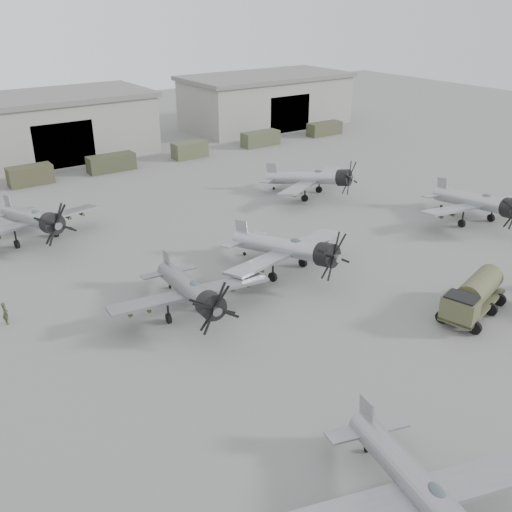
{
  "coord_description": "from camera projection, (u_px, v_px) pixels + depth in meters",
  "views": [
    {
      "loc": [
        -21.95,
        -20.94,
        21.31
      ],
      "look_at": [
        1.4,
        12.55,
        2.5
      ],
      "focal_mm": 40.0,
      "sensor_mm": 36.0,
      "label": 1
    }
  ],
  "objects": [
    {
      "name": "ground",
      "position": [
        351.0,
        366.0,
        35.92
      ],
      "size": [
        220.0,
        220.0,
        0.0
      ],
      "primitive_type": "plane",
      "color": "#5F5F5C",
      "rests_on": "ground"
    },
    {
      "name": "hangar_center",
      "position": [
        47.0,
        126.0,
        80.25
      ],
      "size": [
        29.0,
        14.8,
        8.7
      ],
      "color": "gray",
      "rests_on": "ground"
    },
    {
      "name": "hangar_right",
      "position": [
        266.0,
        100.0,
        99.98
      ],
      "size": [
        29.0,
        14.8,
        8.7
      ],
      "color": "gray",
      "rests_on": "ground"
    },
    {
      "name": "support_truck_3",
      "position": [
        30.0,
        175.0,
        69.51
      ],
      "size": [
        5.24,
        2.2,
        2.33
      ],
      "primitive_type": "cube",
      "color": "#3A3B26",
      "rests_on": "ground"
    },
    {
      "name": "support_truck_4",
      "position": [
        111.0,
        163.0,
        74.94
      ],
      "size": [
        6.21,
        2.2,
        2.17
      ],
      "primitive_type": "cube",
      "color": "#353925",
      "rests_on": "ground"
    },
    {
      "name": "support_truck_5",
      "position": [
        190.0,
        150.0,
        81.01
      ],
      "size": [
        4.95,
        2.2,
        2.25
      ],
      "primitive_type": "cube",
      "color": "#444A30",
      "rests_on": "ground"
    },
    {
      "name": "support_truck_6",
      "position": [
        261.0,
        139.0,
        87.44
      ],
      "size": [
        6.05,
        2.2,
        2.19
      ],
      "primitive_type": "cube",
      "color": "#41472E",
      "rests_on": "ground"
    },
    {
      "name": "support_truck_7",
      "position": [
        325.0,
        129.0,
        94.21
      ],
      "size": [
        6.06,
        2.2,
        2.07
      ],
      "primitive_type": "cube",
      "color": "#3D4029",
      "rests_on": "ground"
    },
    {
      "name": "aircraft_near_1",
      "position": [
        426.0,
        495.0,
        23.95
      ],
      "size": [
        11.78,
        10.6,
        4.71
      ],
      "rotation": [
        0.0,
        0.0,
        -0.29
      ],
      "color": "gray",
      "rests_on": "ground"
    },
    {
      "name": "aircraft_mid_1",
      "position": [
        192.0,
        291.0,
        40.36
      ],
      "size": [
        11.96,
        10.77,
        4.75
      ],
      "rotation": [
        0.0,
        0.0,
        -0.14
      ],
      "color": "gray",
      "rests_on": "ground"
    },
    {
      "name": "aircraft_mid_2",
      "position": [
        290.0,
        249.0,
        46.71
      ],
      "size": [
        12.69,
        11.43,
        5.04
      ],
      "rotation": [
        0.0,
        0.0,
        0.19
      ],
      "color": "#A0A3A9",
      "rests_on": "ground"
    },
    {
      "name": "aircraft_mid_3",
      "position": [
        481.0,
        203.0,
        56.93
      ],
      "size": [
        12.86,
        11.57,
        5.1
      ],
      "rotation": [
        0.0,
        0.0,
        -0.19
      ],
      "color": "#9DA0A5",
      "rests_on": "ground"
    },
    {
      "name": "aircraft_far_0",
      "position": [
        34.0,
        220.0,
        52.74
      ],
      "size": [
        12.77,
        11.49,
        5.07
      ],
      "rotation": [
        0.0,
        0.0,
        0.17
      ],
      "color": "gray",
      "rests_on": "ground"
    },
    {
      "name": "aircraft_far_1",
      "position": [
        314.0,
        178.0,
        64.81
      ],
      "size": [
        12.01,
        10.88,
        4.91
      ],
      "rotation": [
        0.0,
        0.0,
        0.41
      ],
      "color": "#9EA1A6",
      "rests_on": "ground"
    },
    {
      "name": "fuel_tanker",
      "position": [
        474.0,
        295.0,
        41.08
      ],
      "size": [
        7.52,
        4.62,
        2.76
      ],
      "rotation": [
        0.0,
        0.0,
        0.28
      ],
      "color": "#47472F",
      "rests_on": "ground"
    },
    {
      "name": "ground_crew",
      "position": [
        5.0,
        313.0,
        40.15
      ],
      "size": [
        0.47,
        0.66,
        1.71
      ],
      "primitive_type": "imported",
      "rotation": [
        0.0,
        0.0,
        1.68
      ],
      "color": "#383B26",
      "rests_on": "ground"
    }
  ]
}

